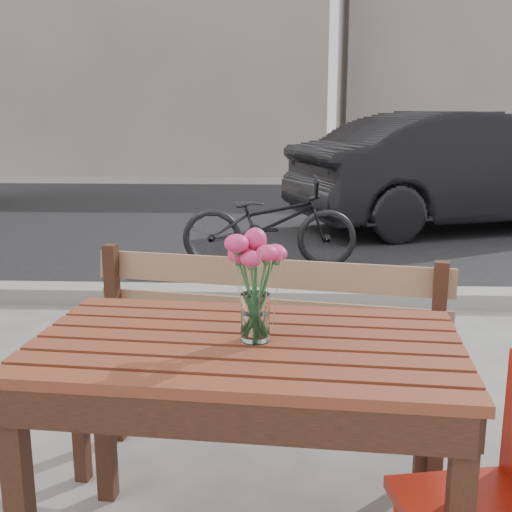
% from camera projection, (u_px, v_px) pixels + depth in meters
% --- Properties ---
extents(street, '(30.00, 8.12, 0.12)m').
position_uv_depth(street, '(274.00, 245.00, 6.95)').
color(street, black).
rests_on(street, ground).
extents(backdrop_buildings, '(15.50, 4.00, 8.00)m').
position_uv_depth(backdrop_buildings, '(290.00, 17.00, 15.23)').
color(backdrop_buildings, gray).
rests_on(backdrop_buildings, ground).
extents(main_table, '(1.34, 0.85, 0.79)m').
position_uv_depth(main_table, '(246.00, 380.00, 1.94)').
color(main_table, brown).
rests_on(main_table, ground).
extents(main_bench, '(1.54, 0.71, 0.92)m').
position_uv_depth(main_bench, '(262.00, 340.00, 2.57)').
color(main_bench, '#956C4D').
rests_on(main_bench, ground).
extents(red_chair, '(0.46, 0.46, 0.80)m').
position_uv_depth(red_chair, '(508.00, 495.00, 1.70)').
color(red_chair, '#B62313').
rests_on(red_chair, ground).
extents(main_vase, '(0.19, 0.19, 0.34)m').
position_uv_depth(main_vase, '(255.00, 272.00, 1.86)').
color(main_vase, white).
rests_on(main_vase, main_table).
extents(parked_car, '(4.63, 2.88, 1.44)m').
position_uv_depth(parked_car, '(467.00, 170.00, 7.97)').
color(parked_car, black).
rests_on(parked_car, ground).
extents(bicycle, '(1.65, 0.62, 0.86)m').
position_uv_depth(bicycle, '(269.00, 222.00, 6.00)').
color(bicycle, black).
rests_on(bicycle, ground).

